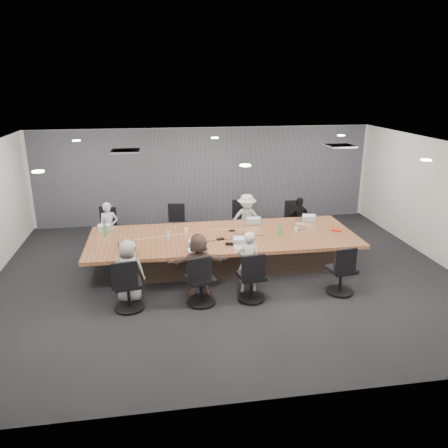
{
  "coord_description": "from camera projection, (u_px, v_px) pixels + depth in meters",
  "views": [
    {
      "loc": [
        -1.44,
        -8.68,
        4.08
      ],
      "look_at": [
        0.0,
        0.4,
        1.05
      ],
      "focal_mm": 35.0,
      "sensor_mm": 36.0,
      "label": 1
    }
  ],
  "objects": [
    {
      "name": "laptop_6",
      "position": [
        243.0,
        247.0,
        9.16
      ],
      "size": [
        0.37,
        0.26,
        0.02
      ],
      "primitive_type": "cube",
      "rotation": [
        0.0,
        0.0,
        -0.05
      ],
      "color": "#B2B2B7",
      "rests_on": "conference_table"
    },
    {
      "name": "person_5",
      "position": [
        199.0,
        265.0,
        8.53
      ],
      "size": [
        1.21,
        0.4,
        1.3
      ],
      "primitive_type": "imported",
      "rotation": [
        0.0,
        0.0,
        3.15
      ],
      "color": "brown",
      "rests_on": "ground"
    },
    {
      "name": "chair_6",
      "position": [
        252.0,
        280.0,
        8.42
      ],
      "size": [
        0.63,
        0.63,
        0.84
      ],
      "primitive_type": null,
      "rotation": [
        0.0,
        0.0,
        0.11
      ],
      "color": "black",
      "rests_on": "ground"
    },
    {
      "name": "wall_back",
      "position": [
        205.0,
        175.0,
        12.94
      ],
      "size": [
        10.0,
        0.0,
        2.8
      ],
      "primitive_type": "cube",
      "rotation": [
        1.57,
        0.0,
        0.0
      ],
      "color": "silver",
      "rests_on": "ground"
    },
    {
      "name": "laptop_3",
      "position": [
        306.0,
        220.0,
        10.95
      ],
      "size": [
        0.36,
        0.28,
        0.02
      ],
      "primitive_type": "cube",
      "rotation": [
        0.0,
        0.0,
        3.0
      ],
      "color": "#B2B2B7",
      "rests_on": "conference_table"
    },
    {
      "name": "laptop_5",
      "position": [
        196.0,
        250.0,
        9.01
      ],
      "size": [
        0.38,
        0.29,
        0.02
      ],
      "primitive_type": "cube",
      "rotation": [
        0.0,
        0.0,
        0.13
      ],
      "color": "#B2B2B7",
      "rests_on": "conference_table"
    },
    {
      "name": "person_4",
      "position": [
        128.0,
        271.0,
        8.33
      ],
      "size": [
        0.63,
        0.44,
        1.24
      ],
      "primitive_type": "imported",
      "rotation": [
        0.0,
        0.0,
        3.06
      ],
      "color": "#999999",
      "rests_on": "ground"
    },
    {
      "name": "stapler",
      "position": [
        229.0,
        244.0,
        9.28
      ],
      "size": [
        0.17,
        0.08,
        0.06
      ],
      "primitive_type": "cube",
      "rotation": [
        0.0,
        0.0,
        -0.23
      ],
      "color": "black",
      "rests_on": "conference_table"
    },
    {
      "name": "laptop_2",
      "position": [
        251.0,
        223.0,
        10.74
      ],
      "size": [
        0.38,
        0.28,
        0.02
      ],
      "primitive_type": "cube",
      "rotation": [
        0.0,
        0.0,
        3.05
      ],
      "color": "#B2B2B7",
      "rests_on": "conference_table"
    },
    {
      "name": "conference_table",
      "position": [
        223.0,
        250.0,
        9.97
      ],
      "size": [
        6.0,
        2.2,
        0.74
      ],
      "color": "#3F2F26",
      "rests_on": "ground"
    },
    {
      "name": "mug_brown",
      "position": [
        120.0,
        245.0,
        9.18
      ],
      "size": [
        0.08,
        0.08,
        0.1
      ],
      "primitive_type": "cylinder",
      "rotation": [
        0.0,
        0.0,
        -0.02
      ],
      "color": "brown",
      "rests_on": "conference_table"
    },
    {
      "name": "chair_3",
      "position": [
        294.0,
        224.0,
        11.91
      ],
      "size": [
        0.51,
        0.51,
        0.72
      ],
      "primitive_type": null,
      "rotation": [
        0.0,
        0.0,
        3.09
      ],
      "color": "black",
      "rests_on": "ground"
    },
    {
      "name": "chair_0",
      "position": [
        111.0,
        231.0,
        11.17
      ],
      "size": [
        0.67,
        0.67,
        0.8
      ],
      "primitive_type": null,
      "rotation": [
        0.0,
        0.0,
        2.85
      ],
      "color": "black",
      "rests_on": "ground"
    },
    {
      "name": "person_2",
      "position": [
        247.0,
        219.0,
        11.28
      ],
      "size": [
        0.91,
        0.59,
        1.33
      ],
      "primitive_type": "imported",
      "rotation": [
        0.0,
        0.0,
        6.16
      ],
      "color": "#B6C4B2",
      "rests_on": "ground"
    },
    {
      "name": "chair_1",
      "position": [
        179.0,
        228.0,
        11.43
      ],
      "size": [
        0.64,
        0.64,
        0.8
      ],
      "primitive_type": null,
      "rotation": [
        0.0,
        0.0,
        2.94
      ],
      "color": "black",
      "rests_on": "ground"
    },
    {
      "name": "chair_2",
      "position": [
        244.0,
        224.0,
        11.68
      ],
      "size": [
        0.69,
        0.69,
        0.85
      ],
      "primitive_type": null,
      "rotation": [
        0.0,
        0.0,
        2.91
      ],
      "color": "black",
      "rests_on": "ground"
    },
    {
      "name": "person_0",
      "position": [
        109.0,
        227.0,
        10.78
      ],
      "size": [
        0.48,
        0.33,
        1.25
      ],
      "primitive_type": "imported",
      "rotation": [
        0.0,
        0.0,
        6.36
      ],
      "color": "#AEBBDD",
      "rests_on": "ground"
    },
    {
      "name": "wall_front",
      "position": [
        279.0,
        306.0,
        5.44
      ],
      "size": [
        10.0,
        0.0,
        2.8
      ],
      "primitive_type": "cube",
      "rotation": [
        -1.57,
        0.0,
        0.0
      ],
      "color": "silver",
      "rests_on": "ground"
    },
    {
      "name": "canvas_bag",
      "position": [
        300.0,
        226.0,
        10.31
      ],
      "size": [
        0.26,
        0.18,
        0.13
      ],
      "primitive_type": "cube",
      "rotation": [
        0.0,
        0.0,
        -0.14
      ],
      "color": "tan",
      "rests_on": "conference_table"
    },
    {
      "name": "bottle_green_right",
      "position": [
        279.0,
        230.0,
        9.8
      ],
      "size": [
        0.09,
        0.09,
        0.27
      ],
      "primitive_type": "cylinder",
      "rotation": [
        0.0,
        0.0,
        0.15
      ],
      "color": "#4E9B4B",
      "rests_on": "conference_table"
    },
    {
      "name": "ceiling",
      "position": [
        227.0,
        147.0,
        8.75
      ],
      "size": [
        10.0,
        8.0,
        0.0
      ],
      "primitive_type": "cube",
      "color": "white",
      "rests_on": "wall_back"
    },
    {
      "name": "mic_right",
      "position": [
        232.0,
        230.0,
        10.17
      ],
      "size": [
        0.14,
        0.1,
        0.03
      ],
      "primitive_type": "cube",
      "rotation": [
        0.0,
        0.0,
        0.06
      ],
      "color": "black",
      "rests_on": "conference_table"
    },
    {
      "name": "curtain",
      "position": [
        205.0,
        176.0,
        12.87
      ],
      "size": [
        9.8,
        0.04,
        2.8
      ],
      "primitive_type": "cube",
      "color": "slate",
      "rests_on": "ground"
    },
    {
      "name": "wall_right",
      "position": [
        443.0,
        204.0,
        9.94
      ],
      "size": [
        0.0,
        8.0,
        2.8
      ],
      "primitive_type": "cube",
      "rotation": [
        1.57,
        0.0,
        -1.57
      ],
      "color": "silver",
      "rests_on": "ground"
    },
    {
      "name": "laptop_0",
      "position": [
        106.0,
        230.0,
        10.22
      ],
      "size": [
        0.33,
        0.25,
        0.02
      ],
      "primitive_type": "cube",
      "rotation": [
        0.0,
        0.0,
        3.29
      ],
      "color": "#B2B2B7",
      "rests_on": "conference_table"
    },
    {
      "name": "laptop_4",
      "position": [
        129.0,
        254.0,
        8.81
      ],
      "size": [
        0.39,
        0.31,
        0.02
      ],
      "primitive_type": "cube",
      "rotation": [
        0.0,
        0.0,
        -0.19
      ],
      "color": "#8C6647",
      "rests_on": "conference_table"
    },
    {
      "name": "cup_white_near",
      "position": [
        296.0,
        230.0,
        10.11
      ],
      "size": [
        0.09,
        0.09,
        0.1
      ],
      "primitive_type": "cylinder",
      "rotation": [
        0.0,
        0.0,
        -0.17
      ],
      "color": "white",
      "rests_on": "conference_table"
    },
    {
      "name": "bottle_clear",
      "position": [
        168.0,
        236.0,
        9.54
      ],
      "size": [
        0.07,
        0.07,
        0.21
      ],
      "primitive_type": "cylinder",
      "rotation": [
        0.0,
        0.0,
        0.07
      ],
      "color": "silver",
      "rests_on": "conference_table"
    },
    {
      "name": "chair_5",
      "position": [
        201.0,
        283.0,
        8.27
      ],
      "size": [
        0.69,
        0.69,
        0.86
      ],
      "primitive_type": null,
      "rotation": [
        0.0,
        0.0,
        0.22
      ],
      "color": "black",
      "rests_on": "ground"
    },
    {
      "name": "mic_left",
      "position": [
        220.0,
        239.0,
        9.63
      ],
      "size": [
        0.18,
        0.16,
        0.03
      ],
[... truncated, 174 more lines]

